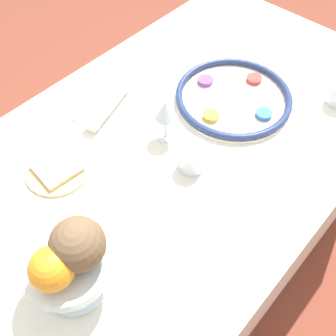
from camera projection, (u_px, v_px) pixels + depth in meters
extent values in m
plane|color=brown|center=(169.00, 259.00, 1.70)|extent=(8.00, 8.00, 0.00)
cube|color=silver|center=(169.00, 215.00, 1.39)|extent=(1.60, 0.87, 0.76)
cylinder|color=silver|center=(233.00, 100.00, 1.19)|extent=(0.35, 0.35, 0.01)
torus|color=navy|center=(234.00, 96.00, 1.18)|extent=(0.35, 0.35, 0.02)
cylinder|color=gold|center=(211.00, 116.00, 1.13)|extent=(0.05, 0.05, 0.01)
cylinder|color=#2D6BB7|center=(264.00, 114.00, 1.14)|extent=(0.05, 0.05, 0.01)
cylinder|color=red|center=(254.00, 79.00, 1.23)|extent=(0.05, 0.05, 0.01)
cylinder|color=#844299|center=(205.00, 81.00, 1.22)|extent=(0.05, 0.05, 0.01)
cylinder|color=silver|center=(166.00, 136.00, 1.11)|extent=(0.06, 0.06, 0.00)
cylinder|color=silver|center=(166.00, 126.00, 1.08)|extent=(0.01, 0.01, 0.07)
cone|color=silver|center=(166.00, 109.00, 1.02)|extent=(0.06, 0.06, 0.06)
cylinder|color=silver|center=(77.00, 284.00, 0.85)|extent=(0.14, 0.14, 0.01)
cylinder|color=silver|center=(73.00, 276.00, 0.81)|extent=(0.03, 0.03, 0.08)
cylinder|color=silver|center=(67.00, 265.00, 0.76)|extent=(0.18, 0.18, 0.03)
sphere|color=orange|center=(52.00, 269.00, 0.70)|extent=(0.09, 0.09, 0.09)
sphere|color=brown|center=(78.00, 244.00, 0.72)|extent=(0.11, 0.11, 0.11)
cylinder|color=tan|center=(58.00, 170.00, 1.03)|extent=(0.17, 0.17, 0.01)
cube|color=#D1B784|center=(57.00, 168.00, 1.02)|extent=(0.11, 0.11, 0.01)
cylinder|color=white|center=(108.00, 105.00, 1.15)|extent=(0.20, 0.10, 0.04)
cylinder|color=silver|center=(192.00, 159.00, 1.02)|extent=(0.07, 0.07, 0.06)
cube|color=silver|center=(96.00, 105.00, 1.18)|extent=(0.17, 0.04, 0.01)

